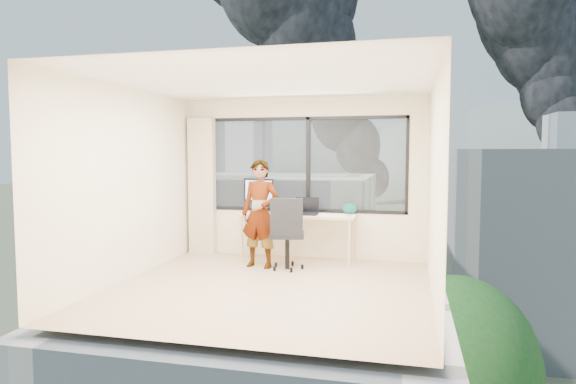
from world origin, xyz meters
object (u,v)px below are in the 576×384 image
(chair, at_px, (287,232))
(handbag, at_px, (350,208))
(desk, at_px, (298,237))
(monitor, at_px, (259,195))
(game_console, at_px, (281,210))
(person, at_px, (260,214))
(laptop, at_px, (306,207))

(chair, xyz_separation_m, handbag, (0.83, 0.81, 0.30))
(handbag, bearing_deg, chair, -128.07)
(desk, distance_m, chair, 0.62)
(monitor, relative_size, handbag, 2.38)
(game_console, height_order, handbag, handbag)
(desk, bearing_deg, handbag, 14.62)
(person, xyz_separation_m, game_console, (0.14, 0.74, -0.02))
(game_console, bearing_deg, laptop, -40.22)
(laptop, bearing_deg, chair, -107.80)
(chair, distance_m, person, 0.50)
(person, height_order, game_console, person)
(laptop, bearing_deg, desk, 159.54)
(desk, bearing_deg, game_console, 150.00)
(monitor, relative_size, laptop, 1.41)
(person, distance_m, monitor, 0.73)
(chair, distance_m, monitor, 1.06)
(monitor, bearing_deg, game_console, 27.67)
(desk, xyz_separation_m, handbag, (0.80, 0.21, 0.47))
(chair, relative_size, monitor, 1.95)
(handbag, bearing_deg, laptop, -151.07)
(desk, xyz_separation_m, laptop, (0.14, -0.05, 0.50))
(laptop, bearing_deg, game_console, 151.98)
(game_console, bearing_deg, chair, -82.83)
(chair, distance_m, game_console, 0.87)
(chair, bearing_deg, game_console, 99.80)
(chair, xyz_separation_m, person, (-0.43, 0.04, 0.26))
(chair, height_order, person, person)
(desk, xyz_separation_m, monitor, (-0.67, 0.10, 0.65))
(chair, distance_m, laptop, 0.66)
(person, bearing_deg, chair, 3.66)
(desk, bearing_deg, monitor, 171.43)
(desk, height_order, game_console, game_console)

